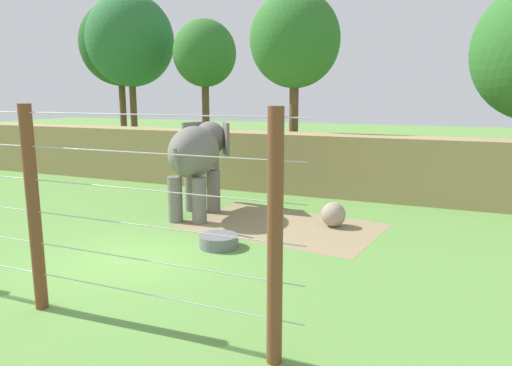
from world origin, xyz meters
The scene contains 11 objects.
ground_plane centered at (0.00, 0.00, 0.00)m, with size 120.00×120.00×0.00m, color #609342.
dirt_patch centered at (2.53, 4.63, 0.00)m, with size 6.17×3.96×0.01m, color #937F5B.
embankment_wall centered at (0.00, 10.07, 1.28)m, with size 36.00×1.80×2.57m, color tan.
elephant centered at (-0.74, 4.89, 2.14)m, with size 2.15×4.32×3.23m.
enrichment_ball centered at (4.09, 5.19, 0.40)m, with size 0.80×0.80×0.80m, color gray.
cable_fence centered at (0.04, -2.91, 2.04)m, with size 11.23×0.25×4.05m.
water_tub centered at (1.65, 1.86, 0.18)m, with size 1.10×1.10×0.35m.
tree_far_left centered at (0.30, 12.39, 6.70)m, with size 4.25×4.25×8.98m.
tree_left_of_centre centered at (-12.17, 16.35, 7.63)m, with size 5.59×5.59×10.60m.
tree_behind_wall centered at (-13.39, 16.81, 7.51)m, with size 5.20×5.20×10.27m.
tree_right_of_centre centered at (-6.50, 15.94, 6.57)m, with size 3.75×3.75×8.61m.
Camera 1 is at (7.52, -9.32, 4.21)m, focal length 32.86 mm.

